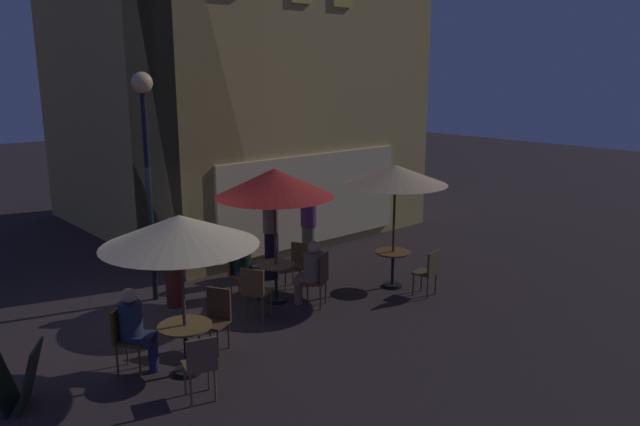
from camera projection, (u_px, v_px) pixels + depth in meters
ground_plane at (143, 323)px, 10.35m from camera, size 60.00×60.00×0.00m
cafe_building at (212, 72)px, 14.82m from camera, size 7.51×8.11×8.30m
street_lamp_near_corner at (145, 134)px, 10.71m from camera, size 0.37×0.37×4.16m
menu_sandwich_board at (15, 377)px, 7.62m from camera, size 0.82×0.80×0.83m
cafe_table_0 at (185, 338)px, 8.49m from camera, size 0.75×0.75×0.73m
cafe_table_1 at (276, 275)px, 11.18m from camera, size 0.68×0.68×0.73m
cafe_table_2 at (393, 262)px, 11.96m from camera, size 0.70×0.70×0.73m
patio_umbrella_0 at (180, 231)px, 8.14m from camera, size 2.13×2.13×2.30m
patio_umbrella_1 at (274, 183)px, 10.79m from camera, size 2.13×2.13×2.50m
patio_umbrella_2 at (395, 175)px, 11.57m from camera, size 2.00×2.00×2.43m
cafe_chair_0 at (125, 333)px, 8.58m from camera, size 0.58×0.58×0.93m
cafe_chair_1 at (201, 362)px, 7.75m from camera, size 0.49×0.49×0.91m
cafe_chair_2 at (216, 314)px, 9.26m from camera, size 0.55×0.55×0.95m
cafe_chair_3 at (255, 288)px, 10.35m from camera, size 0.59×0.59×0.94m
cafe_chair_4 at (319, 276)px, 10.94m from camera, size 0.60×0.60×0.98m
cafe_chair_5 at (298, 261)px, 11.94m from camera, size 0.52×0.52×0.88m
cafe_chair_6 at (238, 270)px, 11.43m from camera, size 0.54×0.54×0.88m
cafe_chair_7 at (429, 269)px, 11.46m from camera, size 0.44×0.44×0.89m
patron_seated_0 at (135, 325)px, 8.53m from camera, size 0.50×0.51×1.23m
patron_seated_1 at (311, 269)px, 10.95m from camera, size 0.51×0.56×1.22m
patron_seated_2 at (244, 262)px, 11.35m from camera, size 0.49×0.55×1.22m
patron_standing_3 at (309, 226)px, 13.03m from camera, size 0.34×0.34×1.82m
patron_standing_4 at (271, 237)px, 12.38m from camera, size 0.34×0.34×1.73m
patron_standing_5 at (173, 262)px, 10.90m from camera, size 0.34×0.34×1.65m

